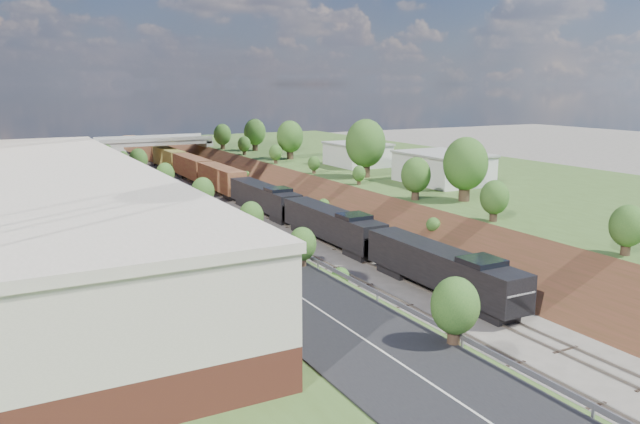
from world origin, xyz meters
TOP-DOWN VIEW (x-y plane):
  - platform_right at (33.00, 60.00)m, footprint 44.00×180.00m
  - embankment_left at (-11.00, 60.00)m, footprint 10.00×180.00m
  - embankment_right at (11.00, 60.00)m, footprint 10.00×180.00m
  - rail_left_track at (-2.60, 60.00)m, footprint 1.58×180.00m
  - rail_right_track at (2.60, 60.00)m, footprint 1.58×180.00m
  - road at (-15.50, 60.00)m, footprint 8.00×180.00m
  - guardrail at (-11.40, 59.80)m, footprint 0.10×171.00m
  - commercial_building at (-28.00, 38.00)m, footprint 14.30×62.30m
  - overpass at (0.00, 122.00)m, footprint 24.50×8.30m
  - white_building_near at (23.50, 52.00)m, footprint 9.00×12.00m
  - white_building_far at (23.00, 74.00)m, footprint 8.00×10.00m
  - tree_right_large at (17.00, 40.00)m, footprint 5.25×5.25m
  - tree_left_crest at (-11.80, 20.00)m, footprint 2.45×2.45m
  - freight_train at (2.60, 92.07)m, footprint 3.21×146.06m

SIDE VIEW (x-z plane):
  - embankment_left at x=-11.00m, z-range -5.00..5.00m
  - embankment_right at x=11.00m, z-range -5.00..5.00m
  - rail_left_track at x=-2.60m, z-range 0.00..0.18m
  - rail_right_track at x=2.60m, z-range 0.00..0.18m
  - platform_right at x=33.00m, z-range 0.00..5.00m
  - freight_train at x=2.60m, z-range 0.32..5.07m
  - overpass at x=0.00m, z-range 1.22..8.62m
  - road at x=-15.50m, z-range 5.00..5.10m
  - guardrail at x=-11.40m, z-range 5.20..5.90m
  - white_building_far at x=23.00m, z-range 5.00..8.60m
  - white_building_near at x=23.50m, z-range 5.00..9.00m
  - tree_left_crest at x=-11.80m, z-range 5.26..8.82m
  - commercial_building at x=-28.00m, z-range 5.01..12.01m
  - tree_right_large at x=17.00m, z-range 5.58..13.19m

